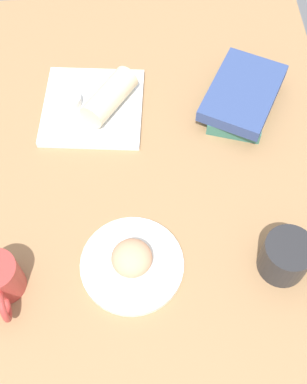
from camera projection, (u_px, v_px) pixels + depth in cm
name	position (u px, v px, depth cm)	size (l,w,h in cm)	color
dining_table	(142.00, 166.00, 110.60)	(110.00, 90.00, 4.00)	#9E754C
round_plate	(134.00, 265.00, 95.81)	(20.15, 20.15, 1.40)	white
scone_pastry	(134.00, 258.00, 92.85)	(7.80, 7.77, 5.44)	tan
square_plate	(95.00, 107.00, 115.57)	(22.96, 22.96, 1.60)	white
sauce_cup	(71.00, 100.00, 113.85)	(5.33, 5.33, 2.44)	silver
breakfast_wrap	(111.00, 97.00, 112.19)	(6.03, 6.03, 14.70)	beige
book_stack	(243.00, 97.00, 113.78)	(26.04, 22.88, 6.22)	#387260
coffee_mug	(289.00, 256.00, 92.74)	(9.41, 13.98, 8.62)	#262628
second_mug	(2.00, 279.00, 90.36)	(12.54, 8.00, 8.76)	#B23833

